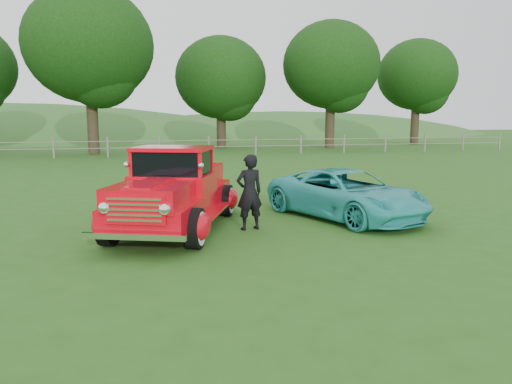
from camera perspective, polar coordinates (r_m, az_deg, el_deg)
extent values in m
plane|color=#245316|center=(9.13, -3.98, -6.65)|extent=(140.00, 140.00, 0.00)
ellipsoid|color=#295A21|center=(74.14, 3.18, 3.79)|extent=(72.00, 52.00, 14.00)
cube|color=slate|center=(30.78, -10.99, 5.03)|extent=(48.00, 0.04, 0.04)
cube|color=slate|center=(30.76, -11.01, 5.77)|extent=(48.00, 0.04, 0.04)
cylinder|color=black|center=(33.78, -18.20, 8.24)|extent=(0.70, 0.70, 4.84)
ellipsoid|color=black|center=(34.07, -18.56, 15.66)|extent=(8.00, 8.00, 7.20)
cylinder|color=black|center=(38.24, -4.00, 7.82)|extent=(0.70, 0.70, 3.74)
ellipsoid|color=black|center=(38.34, -4.06, 12.91)|extent=(6.80, 6.80, 6.12)
cylinder|color=black|center=(38.51, 8.45, 8.25)|extent=(0.70, 0.70, 4.40)
ellipsoid|color=black|center=(38.69, 8.59, 14.18)|extent=(7.20, 7.20, 6.48)
cylinder|color=black|center=(45.25, 17.71, 7.84)|extent=(0.70, 0.70, 4.18)
ellipsoid|color=black|center=(45.38, 17.93, 12.64)|extent=(6.60, 6.60, 5.94)
cylinder|color=black|center=(9.72, -16.49, -3.74)|extent=(0.50, 0.80, 0.76)
cylinder|color=black|center=(9.19, -6.94, -4.15)|extent=(0.50, 0.80, 0.76)
cylinder|color=black|center=(12.57, -10.85, -0.78)|extent=(0.50, 0.80, 0.76)
cylinder|color=black|center=(12.16, -3.39, -0.96)|extent=(0.50, 0.80, 0.76)
cube|color=red|center=(10.83, -9.22, -1.17)|extent=(3.10, 4.86, 0.44)
ellipsoid|color=red|center=(9.74, -16.88, -3.49)|extent=(0.66, 0.85, 0.54)
ellipsoid|color=red|center=(9.16, -6.52, -3.93)|extent=(0.66, 0.85, 0.54)
ellipsoid|color=red|center=(12.58, -11.15, -0.60)|extent=(0.66, 0.85, 0.54)
ellipsoid|color=red|center=(12.14, -3.06, -0.78)|extent=(0.66, 0.85, 0.54)
cube|color=red|center=(9.31, -11.97, -0.41)|extent=(1.81, 1.97, 0.42)
cube|color=red|center=(10.68, -9.43, 0.91)|extent=(1.97, 1.83, 0.44)
cube|color=black|center=(10.62, -9.49, 3.42)|extent=(1.75, 1.56, 0.50)
cube|color=red|center=(10.60, -9.53, 4.93)|extent=(1.86, 1.68, 0.08)
cube|color=red|center=(12.07, -7.46, 1.64)|extent=(1.80, 2.24, 0.45)
cube|color=white|center=(8.58, -13.71, -2.04)|extent=(1.03, 0.47, 0.50)
cube|color=white|center=(8.58, -13.84, -4.99)|extent=(1.72, 0.74, 0.10)
cube|color=white|center=(13.17, -6.25, -0.08)|extent=(1.63, 0.70, 0.10)
imported|color=teal|center=(12.02, 10.29, -0.23)|extent=(3.29, 4.58, 1.16)
imported|color=black|center=(10.59, -0.76, -0.03)|extent=(0.65, 0.49, 1.62)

